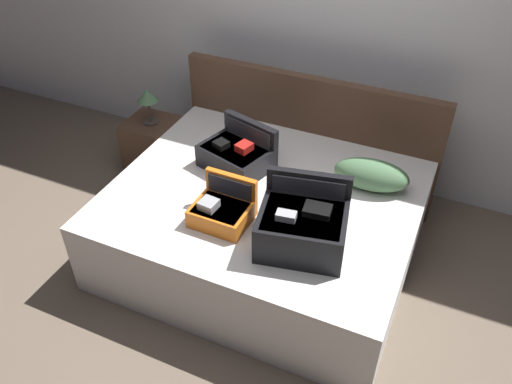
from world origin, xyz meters
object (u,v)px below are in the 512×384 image
hard_case_small (222,210)px  nightstand (155,146)px  hard_case_medium (237,154)px  table_lamp (148,98)px  pillow_near_headboard (371,175)px  bed (263,224)px  hard_case_large (303,226)px

hard_case_small → nightstand: size_ratio=0.75×
hard_case_medium → table_lamp: bearing=175.4°
nightstand → pillow_near_headboard: bearing=-6.8°
table_lamp → pillow_near_headboard: bearing=-6.8°
bed → nightstand: 1.41m
pillow_near_headboard → hard_case_large: bearing=-107.6°
pillow_near_headboard → table_lamp: (-1.91, 0.23, 0.04)m
pillow_near_headboard → table_lamp: size_ratio=1.64×
hard_case_large → bed: bearing=126.9°
hard_case_medium → pillow_near_headboard: bearing=25.9°
bed → pillow_near_headboard: pillow_near_headboard is taller
pillow_near_headboard → nightstand: size_ratio=1.08×
bed → hard_case_large: hard_case_large is taller
hard_case_small → pillow_near_headboard: (0.75, 0.71, 0.02)m
bed → nightstand: bearing=155.4°
hard_case_large → nightstand: bearing=139.3°
hard_case_medium → nightstand: (-0.99, 0.38, -0.43)m
hard_case_large → hard_case_small: size_ratio=1.65×
hard_case_medium → hard_case_small: hard_case_medium is taller
hard_case_medium → table_lamp: hard_case_medium is taller
hard_case_medium → nightstand: size_ratio=1.17×
pillow_near_headboard → nightstand: bearing=173.2°
bed → hard_case_medium: (-0.30, 0.21, 0.38)m
hard_case_large → hard_case_small: bearing=168.2°
hard_case_large → table_lamp: (-1.69, 0.94, -0.00)m
bed → hard_case_large: (0.40, -0.35, 0.42)m
hard_case_large → hard_case_medium: 0.89m
hard_case_medium → nightstand: hard_case_medium is taller
nightstand → hard_case_large: bearing=-29.2°
nightstand → table_lamp: 0.47m
hard_case_medium → hard_case_small: (0.17, -0.56, -0.02)m
bed → pillow_near_headboard: size_ratio=4.01×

